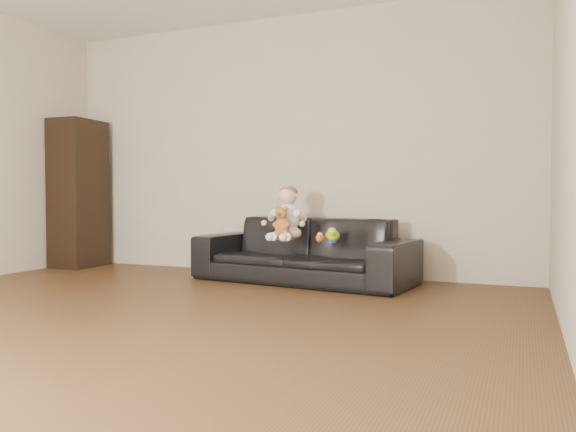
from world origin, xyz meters
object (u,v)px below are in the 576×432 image
at_px(cabinet, 79,194).
at_px(toy_rattle, 320,238).
at_px(toy_blue_disc, 331,242).
at_px(teddy_bear, 282,221).
at_px(toy_green, 333,236).
at_px(baby, 287,216).
at_px(sofa, 303,250).

height_order(cabinet, toy_rattle, cabinet).
bearing_deg(toy_blue_disc, toy_rattle, -159.30).
distance_m(teddy_bear, toy_green, 0.46).
bearing_deg(toy_green, toy_rattle, -118.63).
distance_m(baby, toy_blue_disc, 0.49).
bearing_deg(toy_blue_disc, baby, 170.10).
bearing_deg(cabinet, sofa, -5.02).
relative_size(sofa, toy_green, 13.32).
height_order(toy_rattle, toy_blue_disc, toy_rattle).
height_order(cabinet, teddy_bear, cabinet).
xyz_separation_m(toy_green, toy_rattle, (-0.07, -0.13, -0.01)).
bearing_deg(baby, toy_green, -12.06).
height_order(cabinet, toy_blue_disc, cabinet).
distance_m(sofa, teddy_bear, 0.39).
bearing_deg(toy_green, cabinet, 176.44).
bearing_deg(cabinet, toy_blue_disc, -8.28).
bearing_deg(teddy_bear, toy_green, -1.97).
xyz_separation_m(sofa, toy_rattle, (0.24, -0.22, 0.13)).
height_order(cabinet, baby, cabinet).
relative_size(sofa, baby, 4.05).
relative_size(toy_rattle, toy_blue_disc, 0.75).
bearing_deg(baby, toy_blue_disc, -24.95).
xyz_separation_m(cabinet, toy_rattle, (2.96, -0.32, -0.39)).
distance_m(toy_rattle, toy_blue_disc, 0.10).
distance_m(teddy_bear, toy_rattle, 0.37).
xyz_separation_m(teddy_bear, toy_rattle, (0.34, 0.04, -0.14)).
relative_size(cabinet, toy_green, 10.81).
bearing_deg(teddy_bear, toy_rattle, -17.83).
xyz_separation_m(baby, toy_rattle, (0.35, -0.11, -0.18)).
bearing_deg(toy_rattle, sofa, 137.20).
xyz_separation_m(cabinet, baby, (2.61, -0.21, -0.21)).
height_order(baby, teddy_bear, baby).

